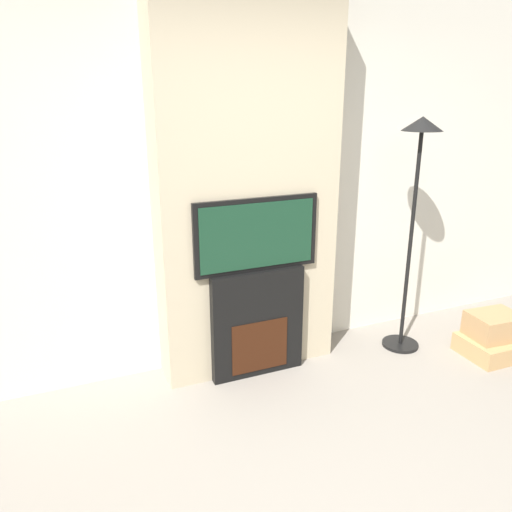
{
  "coord_description": "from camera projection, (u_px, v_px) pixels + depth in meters",
  "views": [
    {
      "loc": [
        -1.27,
        -1.3,
        1.97
      ],
      "look_at": [
        0.0,
        1.69,
        0.9
      ],
      "focal_mm": 35.0,
      "sensor_mm": 36.0,
      "label": 1
    }
  ],
  "objects": [
    {
      "name": "floor_lamp",
      "position": [
        417.0,
        181.0,
        3.64
      ],
      "size": [
        0.29,
        0.29,
        1.8
      ],
      "color": "black",
      "rests_on": "ground_plane"
    },
    {
      "name": "fireplace",
      "position": [
        256.0,
        322.0,
        3.58
      ],
      "size": [
        0.69,
        0.15,
        0.79
      ],
      "color": "black",
      "rests_on": "ground_plane"
    },
    {
      "name": "box_stack",
      "position": [
        493.0,
        337.0,
        3.89
      ],
      "size": [
        0.47,
        0.4,
        0.34
      ],
      "color": "tan",
      "rests_on": "ground_plane"
    },
    {
      "name": "chimney_breast",
      "position": [
        247.0,
        187.0,
        3.41
      ],
      "size": [
        1.28,
        0.31,
        2.7
      ],
      "color": "#BCAD8E",
      "rests_on": "ground_plane"
    },
    {
      "name": "wall_back",
      "position": [
        238.0,
        182.0,
        3.57
      ],
      "size": [
        6.0,
        0.06,
        2.7
      ],
      "color": "silver",
      "rests_on": "ground_plane"
    },
    {
      "name": "television",
      "position": [
        256.0,
        235.0,
        3.37
      ],
      "size": [
        0.89,
        0.07,
        0.51
      ],
      "color": "black",
      "rests_on": "fireplace"
    }
  ]
}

